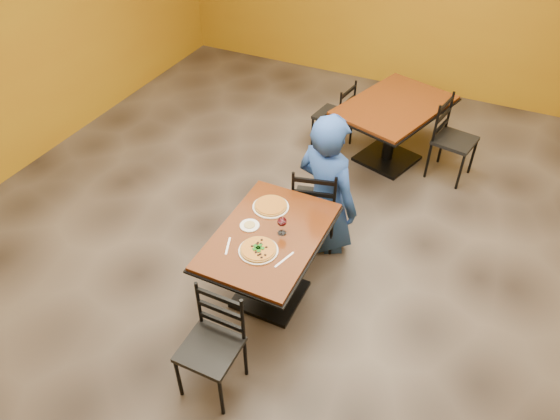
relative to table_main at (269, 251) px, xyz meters
The scene contains 17 objects.
floor 0.75m from the table_main, 90.00° to the left, with size 7.00×8.00×0.01m, color black.
table_main is the anchor object (origin of this frame).
table_second 2.54m from the table_main, 82.57° to the left, with size 1.29×1.57×0.75m.
chair_main_near 0.97m from the table_main, 89.78° to the right, with size 0.40×0.40×0.88m, color black, non-canonical shape.
chair_main_far 0.87m from the table_main, 85.93° to the left, with size 0.41×0.41×0.92m, color black, non-canonical shape.
chair_second_left 2.55m from the table_main, 98.84° to the left, with size 0.39×0.39×0.85m, color black, non-canonical shape.
chair_second_right 2.72m from the table_main, 67.40° to the left, with size 0.42×0.42×0.92m, color black, non-canonical shape.
diner 0.92m from the table_main, 79.89° to the left, with size 0.68×0.45×1.41m, color navy.
plate_main 0.29m from the table_main, 86.63° to the right, with size 0.31×0.31×0.01m, color white.
pizza_main 0.30m from the table_main, 86.63° to the right, with size 0.28×0.28×0.02m, color #902C0A.
plate_far 0.39m from the table_main, 113.73° to the left, with size 0.31×0.31×0.01m, color white.
pizza_far 0.40m from the table_main, 113.73° to the left, with size 0.28×0.28×0.02m, color gold.
side_plate 0.27m from the table_main, behind, with size 0.16×0.16×0.01m, color white.
dip 0.28m from the table_main, behind, with size 0.09×0.09×0.01m, color tan.
wine_glass 0.30m from the table_main, 30.80° to the left, with size 0.08×0.08×0.18m, color white, non-canonical shape.
fork 0.40m from the table_main, 131.11° to the right, with size 0.01×0.19×0.00m, color silver.
knife 0.37m from the table_main, 41.89° to the right, with size 0.01×0.21×0.00m, color silver.
Camera 1 is at (1.38, -3.21, 3.57)m, focal length 33.23 mm.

